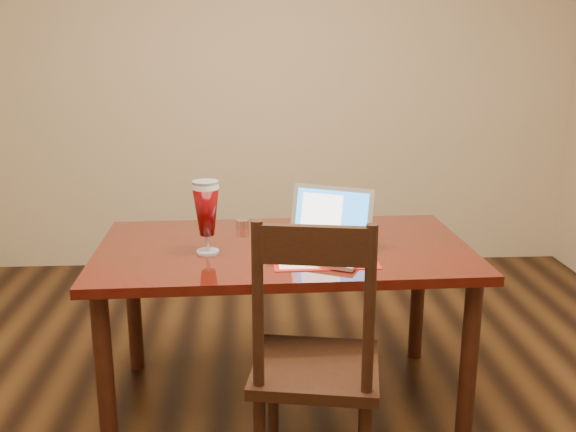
{
  "coord_description": "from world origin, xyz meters",
  "views": [
    {
      "loc": [
        -0.08,
        -2.09,
        1.6
      ],
      "look_at": [
        0.08,
        0.55,
        0.89
      ],
      "focal_mm": 40.0,
      "sensor_mm": 36.0,
      "label": 1
    }
  ],
  "objects": [
    {
      "name": "dining_chair",
      "position": [
        0.14,
        -0.04,
        0.5
      ],
      "size": [
        0.52,
        0.5,
        1.06
      ],
      "rotation": [
        0.0,
        0.0,
        -0.18
      ],
      "color": "black",
      "rests_on": "ground"
    },
    {
      "name": "dining_table",
      "position": [
        0.05,
        0.55,
        0.67
      ],
      "size": [
        1.62,
        0.94,
        1.06
      ],
      "rotation": [
        0.0,
        0.0,
        0.02
      ],
      "color": "#430A09",
      "rests_on": "ground"
    }
  ]
}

